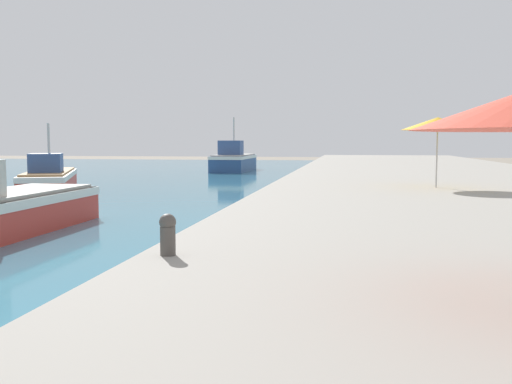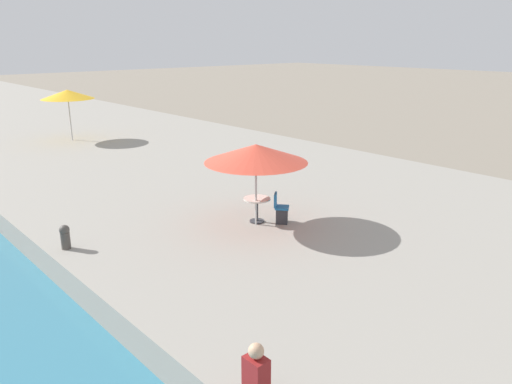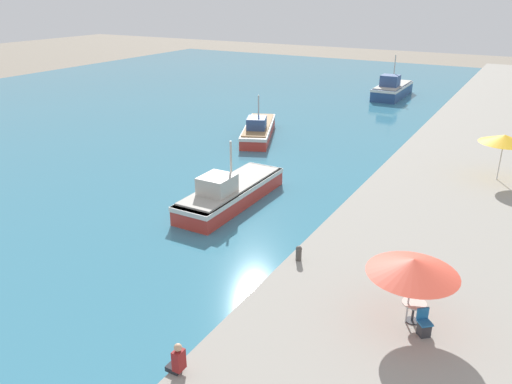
{
  "view_description": "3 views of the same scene",
  "coord_description": "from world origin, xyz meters",
  "px_view_note": "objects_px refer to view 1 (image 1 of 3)",
  "views": [
    {
      "loc": [
        3.26,
        5.23,
        2.53
      ],
      "look_at": [
        1.5,
        15.99,
        1.57
      ],
      "focal_mm": 40.0,
      "sensor_mm": 36.0,
      "label": 1
    },
    {
      "loc": [
        -3.84,
        1.38,
        5.98
      ],
      "look_at": [
        5.38,
        11.68,
        1.77
      ],
      "focal_mm": 35.0,
      "sensor_mm": 36.0,
      "label": 2
    },
    {
      "loc": [
        7.87,
        -2.84,
        11.08
      ],
      "look_at": [
        -4.0,
        18.0,
        1.37
      ],
      "focal_mm": 35.0,
      "sensor_mm": 36.0,
      "label": 3
    }
  ],
  "objects_px": {
    "fishing_boat_far": "(234,160)",
    "cafe_umbrella_white": "(438,124)",
    "mooring_bollard": "(168,233)",
    "fishing_boat_mid": "(50,179)"
  },
  "relations": [
    {
      "from": "cafe_umbrella_white",
      "to": "mooring_bollard",
      "type": "xyz_separation_m",
      "value": [
        -6.1,
        -14.39,
        -2.11
      ]
    },
    {
      "from": "cafe_umbrella_white",
      "to": "mooring_bollard",
      "type": "relative_size",
      "value": 4.21
    },
    {
      "from": "fishing_boat_far",
      "to": "cafe_umbrella_white",
      "type": "distance_m",
      "value": 28.1
    },
    {
      "from": "fishing_boat_far",
      "to": "mooring_bollard",
      "type": "height_order",
      "value": "fishing_boat_far"
    },
    {
      "from": "fishing_boat_mid",
      "to": "mooring_bollard",
      "type": "relative_size",
      "value": 12.55
    },
    {
      "from": "fishing_boat_mid",
      "to": "cafe_umbrella_white",
      "type": "height_order",
      "value": "cafe_umbrella_white"
    },
    {
      "from": "fishing_boat_mid",
      "to": "cafe_umbrella_white",
      "type": "relative_size",
      "value": 2.98
    },
    {
      "from": "fishing_boat_mid",
      "to": "fishing_boat_far",
      "type": "xyz_separation_m",
      "value": [
        4.84,
        21.62,
        0.22
      ]
    },
    {
      "from": "fishing_boat_far",
      "to": "mooring_bollard",
      "type": "xyz_separation_m",
      "value": [
        6.96,
        -39.17,
        0.18
      ]
    },
    {
      "from": "fishing_boat_mid",
      "to": "fishing_boat_far",
      "type": "distance_m",
      "value": 22.16
    }
  ]
}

